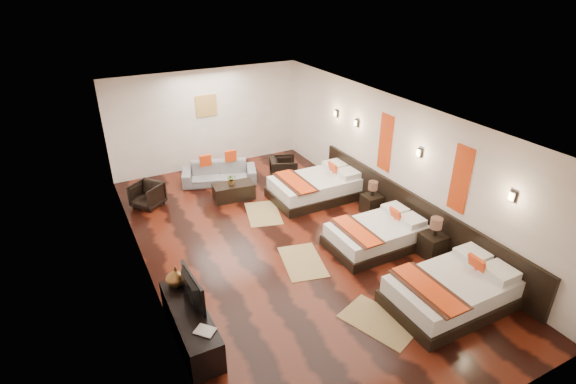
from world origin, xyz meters
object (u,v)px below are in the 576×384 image
tv (187,290)px  bed_far (316,187)px  book (201,336)px  bed_mid (377,235)px  nightstand_b (371,202)px  coffee_table (234,191)px  armchair_right (284,169)px  bed_near (452,291)px  nightstand_a (433,243)px  figurine (176,276)px  table_plant (232,179)px  armchair_left (147,195)px  tv_console (191,324)px  sofa (219,173)px

tv → bed_far: bearing=-56.8°
book → bed_mid: bearing=18.3°
nightstand_b → book: (-4.95, -2.58, 0.28)m
coffee_table → armchair_right: bearing=14.5°
bed_near → nightstand_a: size_ratio=2.50×
bed_mid → armchair_right: (-0.25, 3.80, 0.06)m
figurine → bed_near: bearing=-25.3°
bed_far → table_plant: bearing=154.8°
table_plant → armchair_left: bearing=163.6°
figurine → table_plant: figurine is taller
tv_console → bed_far: bearing=37.9°
book → armchair_left: size_ratio=0.43×
tv → figurine: (-0.05, 0.53, -0.08)m
tv → bed_near: bearing=-112.9°
nightstand_b → table_plant: bearing=140.4°
bed_near → bed_mid: size_ratio=1.09×
bed_far → armchair_right: bearing=100.9°
bed_near → book: bearing=170.8°
nightstand_a → sofa: (-2.62, 5.25, -0.02)m
bed_mid → armchair_left: (-3.87, 3.96, 0.04)m
nightstand_b → figurine: bearing=-165.5°
book → tv: bearing=86.3°
nightstand_a → armchair_left: size_ratio=1.31×
bed_near → armchair_left: bearing=122.7°
nightstand_a → coffee_table: 4.95m
sofa → armchair_right: bearing=-2.6°
armchair_left → nightstand_a: bearing=6.7°
bed_mid → book: size_ratio=6.93×
bed_near → table_plant: (-1.91, 5.45, 0.25)m
nightstand_a → armchair_right: nightstand_a is taller
nightstand_a → table_plant: (-2.66, 4.21, 0.23)m
bed_near → tv_console: size_ratio=1.21×
bed_mid → tv: (-4.15, -0.61, 0.55)m
nightstand_b → tv_console: bearing=-158.3°
figurine → sofa: 5.10m
nightstand_a → tv: bearing=177.6°
nightstand_a → table_plant: 4.98m
table_plant → bed_far: bearing=-25.2°
bed_far → tv_console: size_ratio=1.23×
tv → table_plant: size_ratio=3.35×
nightstand_b → table_plant: (-2.66, 2.20, 0.25)m
figurine → bed_far: bearing=31.5°
armchair_right → armchair_left: bearing=107.3°
bed_far → figurine: 4.94m
bed_mid → coffee_table: size_ratio=1.98×
nightstand_b → tv: bearing=-159.8°
bed_far → coffee_table: bearing=154.5°
nightstand_b → armchair_right: bearing=111.0°
nightstand_a → coffee_table: bearing=122.0°
nightstand_a → armchair_right: (-1.00, 4.62, 0.02)m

